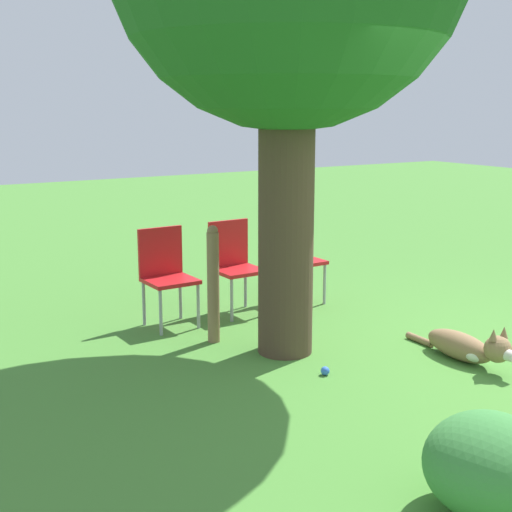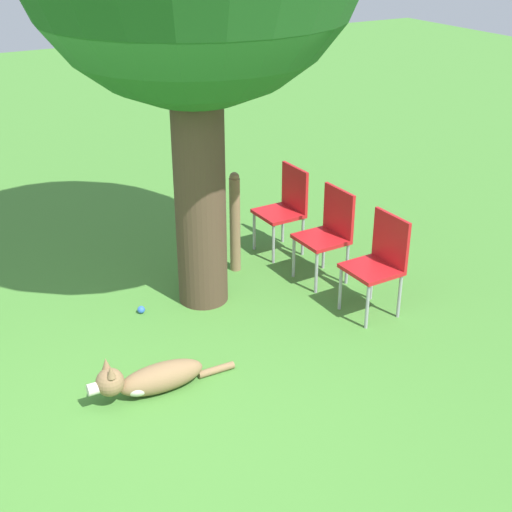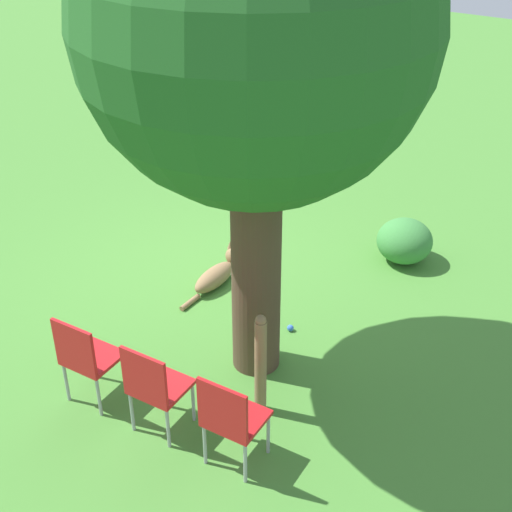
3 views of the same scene
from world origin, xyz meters
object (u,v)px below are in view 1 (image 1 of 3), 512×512
object	(u,v)px
red_chair_0	(295,252)
tennis_ball	(325,371)
fence_post	(213,284)
red_chair_2	(166,270)
red_chair_1	(234,261)
dog	(468,347)

from	to	relation	value
red_chair_0	tennis_ball	xyz separation A→B (m)	(-1.86, 0.99, -0.49)
fence_post	red_chair_0	distance (m)	1.52
red_chair_2	tennis_ball	bearing A→B (deg)	13.56
red_chair_1	tennis_ball	distance (m)	1.92
dog	fence_post	distance (m)	2.16
dog	red_chair_2	distance (m)	2.75
fence_post	red_chair_2	size ratio (longest dim) A/B	1.13
tennis_ball	red_chair_1	bearing A→B (deg)	-7.83
red_chair_0	tennis_ball	distance (m)	2.17
red_chair_0	red_chair_2	xyz separation A→B (m)	(-0.05, 1.48, 0.00)
red_chair_0	red_chair_1	world-z (taller)	same
red_chair_0	red_chair_1	distance (m)	0.74
fence_post	red_chair_1	xyz separation A→B (m)	(0.69, -0.60, 0.00)
tennis_ball	dog	bearing A→B (deg)	-107.94
fence_post	tennis_ball	world-z (taller)	fence_post
tennis_ball	fence_post	bearing A→B (deg)	17.02
red_chair_2	red_chair_1	bearing A→B (deg)	90.43
fence_post	red_chair_0	size ratio (longest dim) A/B	1.13
fence_post	red_chair_0	xyz separation A→B (m)	(0.72, -1.34, 0.00)
red_chair_1	tennis_ball	bearing A→B (deg)	-9.40
fence_post	red_chair_0	bearing A→B (deg)	-61.88
red_chair_0	red_chair_1	xyz separation A→B (m)	(-0.03, 0.74, 0.00)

